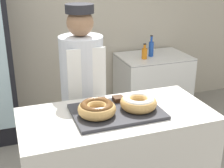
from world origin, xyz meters
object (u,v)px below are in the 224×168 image
at_px(donut_chocolate_glaze, 97,108).
at_px(donut_light_glaze, 138,102).
at_px(serving_tray, 117,112).
at_px(bottle_blue, 151,48).
at_px(brownie_back_right, 118,99).
at_px(bottle_orange, 144,53).
at_px(chest_freezer, 152,84).
at_px(brownie_back_left, 101,101).
at_px(baker_person, 83,97).

relative_size(donut_chocolate_glaze, donut_light_glaze, 1.00).
bearing_deg(serving_tray, donut_light_glaze, -9.04).
bearing_deg(bottle_blue, brownie_back_right, -123.52).
height_order(bottle_blue, bottle_orange, bottle_blue).
distance_m(brownie_back_right, bottle_orange, 1.77).
height_order(serving_tray, bottle_orange, bottle_orange).
distance_m(chest_freezer, bottle_blue, 0.51).
height_order(serving_tray, donut_chocolate_glaze, donut_chocolate_glaze).
distance_m(chest_freezer, bottle_orange, 0.52).
distance_m(serving_tray, bottle_orange, 1.92).
bearing_deg(bottle_orange, donut_chocolate_glaze, -124.15).
relative_size(serving_tray, bottle_blue, 2.20).
bearing_deg(bottle_orange, chest_freezer, 27.67).
xyz_separation_m(brownie_back_left, bottle_blue, (1.18, 1.59, -0.10)).
bearing_deg(baker_person, serving_tray, -80.94).
distance_m(serving_tray, brownie_back_left, 0.16).
relative_size(serving_tray, brownie_back_right, 8.07).
height_order(brownie_back_right, bottle_blue, bottle_blue).
bearing_deg(bottle_blue, donut_light_glaze, -118.84).
xyz_separation_m(serving_tray, donut_chocolate_glaze, (-0.15, -0.02, 0.06)).
bearing_deg(bottle_orange, serving_tray, -120.84).
bearing_deg(baker_person, brownie_back_right, -70.27).
bearing_deg(brownie_back_left, baker_person, 93.67).
distance_m(baker_person, bottle_blue, 1.67).
bearing_deg(bottle_orange, donut_light_glaze, -116.51).
bearing_deg(serving_tray, brownie_back_right, 65.67).
bearing_deg(donut_light_glaze, donut_chocolate_glaze, 180.00).
height_order(baker_person, chest_freezer, baker_person).
xyz_separation_m(donut_chocolate_glaze, donut_light_glaze, (0.30, 0.00, 0.00)).
bearing_deg(brownie_back_right, donut_chocolate_glaze, -142.09).
bearing_deg(donut_light_glaze, chest_freezer, 60.11).
bearing_deg(donut_light_glaze, baker_person, 111.80).
bearing_deg(bottle_blue, brownie_back_left, -126.65).
relative_size(serving_tray, baker_person, 0.37).
bearing_deg(donut_light_glaze, brownie_back_right, 116.97).
distance_m(bottle_blue, bottle_orange, 0.16).
height_order(donut_light_glaze, chest_freezer, donut_light_glaze).
distance_m(brownie_back_left, brownie_back_right, 0.13).
bearing_deg(baker_person, brownie_back_left, -86.33).
bearing_deg(baker_person, donut_light_glaze, -68.20).
relative_size(donut_chocolate_glaze, bottle_blue, 0.93).
bearing_deg(baker_person, chest_freezer, 42.65).
bearing_deg(chest_freezer, bottle_blue, -164.62).
distance_m(brownie_back_right, bottle_blue, 1.91).
distance_m(donut_light_glaze, bottle_orange, 1.88).
distance_m(donut_chocolate_glaze, bottle_blue, 2.17).
bearing_deg(baker_person, donut_chocolate_glaze, -95.34).
bearing_deg(chest_freezer, brownie_back_right, -124.53).
xyz_separation_m(brownie_back_right, baker_person, (-0.16, 0.44, -0.14)).
bearing_deg(bottle_orange, brownie_back_right, -121.42).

